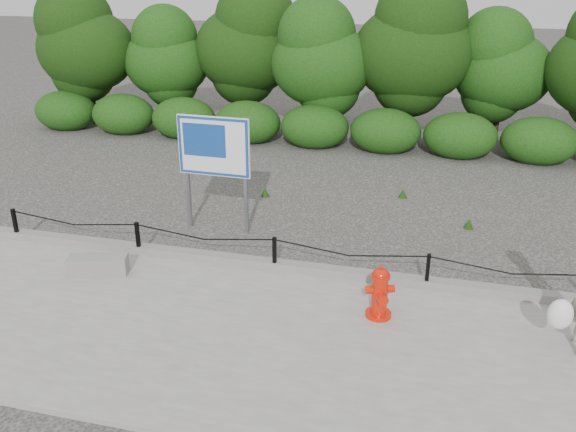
{
  "coord_description": "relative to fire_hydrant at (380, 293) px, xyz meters",
  "views": [
    {
      "loc": [
        2.5,
        -8.77,
        4.87
      ],
      "look_at": [
        0.18,
        0.2,
        1.0
      ],
      "focal_mm": 38.0,
      "sensor_mm": 36.0,
      "label": 1
    }
  ],
  "objects": [
    {
      "name": "concrete_block",
      "position": [
        -4.66,
        0.18,
        -0.23
      ],
      "size": [
        1.02,
        0.6,
        0.31
      ],
      "primitive_type": "cube",
      "rotation": [
        0.0,
        0.0,
        0.3
      ],
      "color": "gray",
      "rests_on": "sidewalk"
    },
    {
      "name": "advertising_sign",
      "position": [
        -3.45,
        2.51,
        1.13
      ],
      "size": [
        1.42,
        0.15,
        2.27
      ],
      "rotation": [
        0.0,
        0.0,
        -0.03
      ],
      "color": "slate",
      "rests_on": "ground"
    },
    {
      "name": "treeline",
      "position": [
        -1.29,
        9.97,
        2.05
      ],
      "size": [
        20.52,
        3.55,
        4.54
      ],
      "color": "black",
      "rests_on": "ground"
    },
    {
      "name": "curb",
      "position": [
        -1.86,
        1.07,
        -0.32
      ],
      "size": [
        14.0,
        0.22,
        0.14
      ],
      "primitive_type": "cube",
      "color": "slate",
      "rests_on": "sidewalk"
    },
    {
      "name": "fire_hydrant",
      "position": [
        0.0,
        0.0,
        0.0
      ],
      "size": [
        0.49,
        0.49,
        0.81
      ],
      "rotation": [
        0.0,
        0.0,
        0.35
      ],
      "color": "red",
      "rests_on": "sidewalk"
    },
    {
      "name": "ground",
      "position": [
        -1.86,
        1.02,
        -0.47
      ],
      "size": [
        90.0,
        90.0,
        0.0
      ],
      "primitive_type": "plane",
      "color": "#2D2B28",
      "rests_on": "ground"
    },
    {
      "name": "chain_barrier",
      "position": [
        -1.86,
        1.02,
        -0.01
      ],
      "size": [
        10.06,
        0.06,
        0.6
      ],
      "color": "black",
      "rests_on": "sidewalk"
    },
    {
      "name": "sidewalk",
      "position": [
        -1.86,
        -0.98,
        -0.43
      ],
      "size": [
        14.0,
        4.0,
        0.08
      ],
      "primitive_type": "cube",
      "color": "gray",
      "rests_on": "ground"
    }
  ]
}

